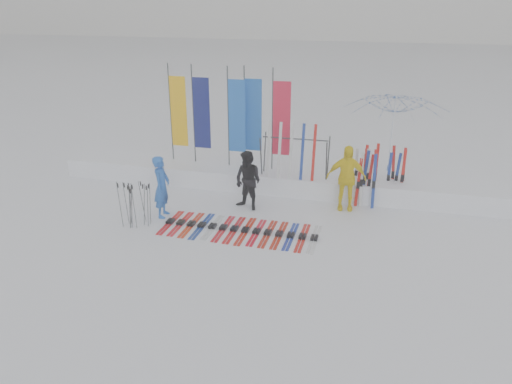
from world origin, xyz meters
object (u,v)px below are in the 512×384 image
(person_black, at_px, (248,181))
(ski_rack, at_px, (295,151))
(tent_canopy, at_px, (393,137))
(person_blue, at_px, (162,187))
(ski_row, at_px, (240,230))
(person_yellow, at_px, (346,178))

(person_black, height_order, ski_rack, ski_rack)
(tent_canopy, bearing_deg, person_blue, -142.86)
(tent_canopy, distance_m, ski_row, 6.43)
(person_yellow, xyz_separation_m, ski_row, (-2.52, -2.19, -0.92))
(person_black, xyz_separation_m, tent_canopy, (3.94, 3.53, 0.62))
(ski_row, bearing_deg, tent_canopy, 53.26)
(person_yellow, bearing_deg, ski_rack, 148.34)
(tent_canopy, bearing_deg, ski_row, -126.74)
(ski_row, bearing_deg, ski_rack, 73.53)
(ski_row, xyz_separation_m, ski_rack, (0.88, 2.97, 1.35))
(person_blue, relative_size, ski_rack, 0.86)
(ski_row, relative_size, ski_rack, 2.03)
(person_blue, height_order, ski_rack, ski_rack)
(tent_canopy, xyz_separation_m, ski_rack, (-2.87, -2.05, -0.10))
(person_blue, xyz_separation_m, ski_rack, (3.24, 2.58, 0.51))
(person_yellow, bearing_deg, ski_row, -145.34)
(person_black, xyz_separation_m, ski_row, (0.19, -1.49, -0.83))
(person_blue, distance_m, person_yellow, 5.21)
(person_blue, relative_size, ski_row, 0.43)
(tent_canopy, bearing_deg, person_black, -138.13)
(person_blue, distance_m, ski_row, 2.54)
(person_black, bearing_deg, person_blue, -131.25)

